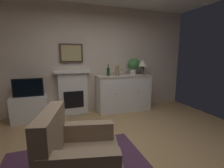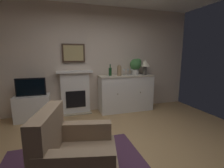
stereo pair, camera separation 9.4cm
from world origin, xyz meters
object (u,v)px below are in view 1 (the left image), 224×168
at_px(sideboard_cabinet, 124,93).
at_px(tv_set, 28,88).
at_px(framed_picture, 71,53).
at_px(wine_glass_center, 126,71).
at_px(potted_plant_small, 134,65).
at_px(wine_glass_right, 129,70).
at_px(vase_decorative, 117,70).
at_px(wine_bottle, 108,71).
at_px(fireplace_unit, 73,93).
at_px(table_lamp, 143,64).
at_px(tv_cabinet, 30,109).
at_px(wine_glass_left, 122,71).
at_px(armchair, 78,157).

xyz_separation_m(sideboard_cabinet, tv_set, (-2.28, -0.01, 0.30)).
bearing_deg(framed_picture, wine_glass_center, -10.47).
relative_size(sideboard_cabinet, potted_plant_small, 3.36).
relative_size(framed_picture, sideboard_cabinet, 0.38).
height_order(wine_glass_right, vase_decorative, vase_decorative).
relative_size(wine_glass_center, tv_set, 0.27).
distance_m(wine_bottle, vase_decorative, 0.23).
relative_size(fireplace_unit, wine_bottle, 3.79).
bearing_deg(potted_plant_small, vase_decorative, -169.32).
distance_m(table_lamp, potted_plant_small, 0.25).
height_order(tv_cabinet, potted_plant_small, potted_plant_small).
xyz_separation_m(wine_glass_left, armchair, (-1.44, -2.22, -0.70)).
distance_m(framed_picture, wine_glass_left, 1.34).
distance_m(vase_decorative, tv_cabinet, 2.22).
xyz_separation_m(vase_decorative, potted_plant_small, (0.51, 0.10, 0.12)).
bearing_deg(wine_glass_left, tv_set, 179.41).
bearing_deg(wine_glass_center, framed_picture, 169.53).
bearing_deg(wine_glass_left, wine_glass_center, 2.20).
distance_m(wine_glass_left, vase_decorative, 0.14).
relative_size(fireplace_unit, potted_plant_small, 2.56).
bearing_deg(vase_decorative, wine_glass_center, 5.31).
xyz_separation_m(table_lamp, tv_set, (-2.82, -0.01, -0.46)).
xyz_separation_m(wine_glass_left, wine_glass_right, (0.22, 0.06, 0.00)).
height_order(wine_glass_left, tv_cabinet, wine_glass_left).
bearing_deg(wine_glass_center, potted_plant_small, 15.83).
bearing_deg(sideboard_cabinet, tv_cabinet, 179.62).
xyz_separation_m(wine_glass_right, tv_set, (-2.43, -0.03, -0.30)).
bearing_deg(wine_glass_left, fireplace_unit, 170.46).
height_order(sideboard_cabinet, table_lamp, table_lamp).
xyz_separation_m(table_lamp, wine_bottle, (-0.96, 0.04, -0.17)).
relative_size(wine_glass_left, vase_decorative, 0.59).
xyz_separation_m(wine_glass_left, tv_set, (-2.21, 0.02, -0.30)).
bearing_deg(sideboard_cabinet, armchair, -123.93).
height_order(sideboard_cabinet, wine_glass_right, wine_glass_right).
height_order(wine_bottle, vase_decorative, wine_bottle).
xyz_separation_m(fireplace_unit, armchair, (-0.20, -2.42, -0.17)).
bearing_deg(wine_glass_center, wine_glass_right, 24.79).
bearing_deg(wine_glass_center, table_lamp, 3.05).
xyz_separation_m(framed_picture, wine_glass_left, (1.24, -0.25, -0.44)).
relative_size(fireplace_unit, wine_glass_right, 6.67).
relative_size(wine_glass_left, armchair, 0.17).
relative_size(wine_bottle, vase_decorative, 1.03).
height_order(wine_bottle, tv_set, wine_bottle).
bearing_deg(wine_glass_center, wine_glass_left, -177.80).
bearing_deg(armchair, potted_plant_small, 51.80).
height_order(fireplace_unit, wine_glass_right, wine_glass_right).
bearing_deg(tv_set, armchair, -70.97).
bearing_deg(framed_picture, sideboard_cabinet, -9.65).
height_order(wine_glass_left, wine_glass_center, same).
distance_m(vase_decorative, tv_set, 2.10).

